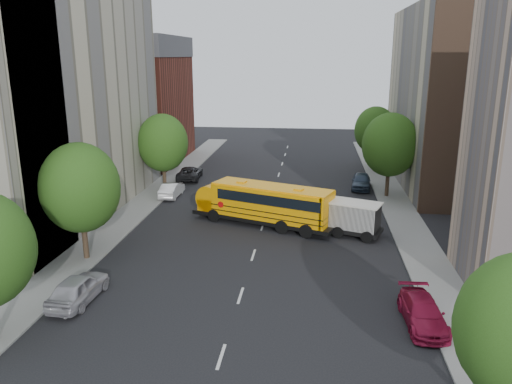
% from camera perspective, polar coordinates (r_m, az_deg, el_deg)
% --- Properties ---
extents(ground, '(120.00, 120.00, 0.00)m').
position_cam_1_polar(ground, '(36.19, 0.08, -6.02)').
color(ground, black).
rests_on(ground, ground).
extents(sidewalk_left, '(3.00, 80.00, 0.12)m').
position_cam_1_polar(sidewalk_left, '(43.47, -14.39, -2.73)').
color(sidewalk_left, slate).
rests_on(sidewalk_left, ground).
extents(sidewalk_right, '(3.00, 80.00, 0.12)m').
position_cam_1_polar(sidewalk_right, '(41.37, 16.98, -3.85)').
color(sidewalk_right, slate).
rests_on(sidewalk_right, ground).
extents(lane_markings, '(0.15, 64.00, 0.01)m').
position_cam_1_polar(lane_markings, '(45.60, 1.53, -1.46)').
color(lane_markings, silver).
rests_on(lane_markings, ground).
extents(building_left_cream, '(10.00, 26.00, 20.00)m').
position_cam_1_polar(building_left_cream, '(45.25, -22.62, 10.16)').
color(building_left_cream, '#BAB296').
rests_on(building_left_cream, ground).
extents(building_left_redbrick, '(10.00, 15.00, 13.00)m').
position_cam_1_polar(building_left_redbrick, '(65.60, -13.00, 9.11)').
color(building_left_redbrick, maroon).
rests_on(building_left_redbrick, ground).
extents(building_right_far, '(10.00, 22.00, 18.00)m').
position_cam_1_polar(building_right_far, '(55.48, 21.76, 9.95)').
color(building_right_far, '#BCB292').
rests_on(building_right_far, ground).
extents(building_right_sidewall, '(10.10, 0.30, 18.00)m').
position_cam_1_polar(building_right_sidewall, '(44.97, 25.26, 8.56)').
color(building_right_sidewall, brown).
rests_on(building_right_sidewall, ground).
extents(street_tree_1, '(5.12, 5.12, 7.90)m').
position_cam_1_polar(street_tree_1, '(34.04, -19.46, 0.45)').
color(street_tree_1, '#38281C').
rests_on(street_tree_1, ground).
extents(street_tree_2, '(4.99, 4.99, 7.71)m').
position_cam_1_polar(street_tree_2, '(50.46, -10.61, 5.55)').
color(street_tree_2, '#38281C').
rests_on(street_tree_2, ground).
extents(street_tree_4, '(5.25, 5.25, 8.10)m').
position_cam_1_polar(street_tree_4, '(48.70, 15.07, 5.23)').
color(street_tree_4, '#38281C').
rests_on(street_tree_4, ground).
extents(street_tree_5, '(4.86, 4.86, 7.51)m').
position_cam_1_polar(street_tree_5, '(60.51, 13.48, 6.87)').
color(street_tree_5, '#38281C').
rests_on(street_tree_5, ground).
extents(school_bus, '(12.13, 6.78, 3.38)m').
position_cam_1_polar(school_bus, '(39.81, 0.74, -1.15)').
color(school_bus, black).
rests_on(school_bus, ground).
extents(safari_truck, '(6.53, 4.23, 2.65)m').
position_cam_1_polar(safari_truck, '(38.42, 9.70, -2.74)').
color(safari_truck, black).
rests_on(safari_truck, ground).
extents(parked_car_0, '(2.08, 4.71, 1.58)m').
position_cam_1_polar(parked_car_0, '(29.67, -19.66, -10.31)').
color(parked_car_0, '#ADABB2').
rests_on(parked_car_0, ground).
extents(parked_car_1, '(1.53, 4.26, 1.40)m').
position_cam_1_polar(parked_car_1, '(48.69, -9.61, 0.27)').
color(parked_car_1, silver).
rests_on(parked_car_1, ground).
extents(parked_car_2, '(2.77, 5.29, 1.42)m').
position_cam_1_polar(parked_car_2, '(55.37, -7.58, 2.19)').
color(parked_car_2, black).
rests_on(parked_car_2, ground).
extents(parked_car_3, '(2.11, 4.71, 1.34)m').
position_cam_1_polar(parked_car_3, '(27.18, 18.52, -12.93)').
color(parked_car_3, maroon).
rests_on(parked_car_3, ground).
extents(parked_car_4, '(2.30, 4.76, 1.57)m').
position_cam_1_polar(parked_car_4, '(52.05, 11.92, 1.22)').
color(parked_car_4, '#324258').
rests_on(parked_car_4, ground).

